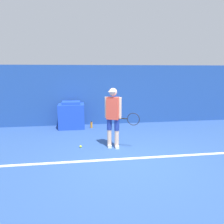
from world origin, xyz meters
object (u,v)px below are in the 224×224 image
object	(u,v)px
tennis_player	(114,115)
tennis_ball	(81,146)
covered_chair	(72,115)
water_bottle	(91,125)

from	to	relation	value
tennis_player	tennis_ball	bearing A→B (deg)	-161.70
covered_chair	water_bottle	bearing A→B (deg)	-7.78
tennis_player	water_bottle	world-z (taller)	tennis_player
covered_chair	tennis_player	bearing A→B (deg)	-62.46
tennis_player	covered_chair	bearing A→B (deg)	143.57
tennis_player	covered_chair	world-z (taller)	tennis_player
tennis_ball	water_bottle	distance (m)	2.21
tennis_ball	water_bottle	xyz separation A→B (m)	(0.42, 2.17, 0.08)
tennis_ball	tennis_player	bearing A→B (deg)	-7.74
covered_chair	water_bottle	size ratio (longest dim) A/B	4.16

